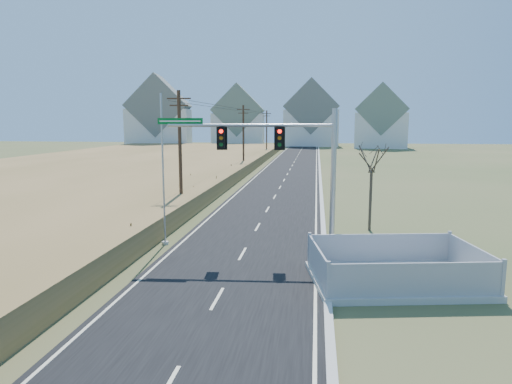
% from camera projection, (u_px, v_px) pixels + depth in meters
% --- Properties ---
extents(ground, '(260.00, 260.00, 0.00)m').
position_uv_depth(ground, '(227.00, 282.00, 19.27)').
color(ground, '#405027').
rests_on(ground, ground).
extents(road, '(8.00, 180.00, 0.06)m').
position_uv_depth(road, '(292.00, 167.00, 68.25)').
color(road, black).
rests_on(road, ground).
extents(curb, '(0.30, 180.00, 0.18)m').
position_uv_depth(curb, '(320.00, 167.00, 67.71)').
color(curb, '#B2AFA8').
rests_on(curb, ground).
extents(reed_marsh, '(38.00, 110.00, 1.30)m').
position_uv_depth(reed_marsh, '(110.00, 167.00, 61.47)').
color(reed_marsh, '#A07948').
rests_on(reed_marsh, ground).
extents(utility_pole_near, '(1.80, 0.26, 9.00)m').
position_uv_depth(utility_pole_near, '(180.00, 149.00, 34.09)').
color(utility_pole_near, '#422D1E').
rests_on(utility_pole_near, ground).
extents(utility_pole_mid, '(1.80, 0.26, 9.00)m').
position_uv_depth(utility_pole_mid, '(243.00, 137.00, 63.49)').
color(utility_pole_mid, '#422D1E').
rests_on(utility_pole_mid, ground).
extents(utility_pole_far, '(1.80, 0.26, 9.00)m').
position_uv_depth(utility_pole_far, '(267.00, 132.00, 92.88)').
color(utility_pole_far, '#422D1E').
rests_on(utility_pole_far, ground).
extents(condo_nw, '(17.69, 13.38, 19.05)m').
position_uv_depth(condo_nw, '(159.00, 118.00, 121.00)').
color(condo_nw, white).
rests_on(condo_nw, ground).
extents(condo_nnw, '(14.93, 11.17, 17.03)m').
position_uv_depth(condo_nnw, '(238.00, 121.00, 126.37)').
color(condo_nnw, white).
rests_on(condo_nnw, ground).
extents(condo_n, '(15.27, 10.20, 18.54)m').
position_uv_depth(condo_n, '(311.00, 119.00, 127.59)').
color(condo_n, white).
rests_on(condo_n, ground).
extents(condo_ne, '(14.12, 10.51, 16.52)m').
position_uv_depth(condo_ne, '(381.00, 121.00, 117.54)').
color(condo_ne, white).
rests_on(condo_ne, ground).
extents(traffic_signal_mast, '(9.23, 1.03, 7.36)m').
position_uv_depth(traffic_signal_mast, '(296.00, 165.00, 23.11)').
color(traffic_signal_mast, '#9EA0A5').
rests_on(traffic_signal_mast, ground).
extents(fence_enclosure, '(7.56, 5.78, 1.57)m').
position_uv_depth(fence_enclosure, '(395.00, 276.00, 19.07)').
color(fence_enclosure, '#B7B5AD').
rests_on(fence_enclosure, ground).
extents(open_sign, '(0.46, 0.24, 0.60)m').
position_uv_depth(open_sign, '(336.00, 286.00, 17.89)').
color(open_sign, white).
rests_on(open_sign, ground).
extents(flagpole, '(0.37, 0.37, 8.20)m').
position_uv_depth(flagpole, '(163.00, 186.00, 24.69)').
color(flagpole, '#B7B5AD').
rests_on(flagpole, ground).
extents(bare_tree, '(2.15, 2.15, 5.71)m').
position_uv_depth(bare_tree, '(372.00, 157.00, 27.75)').
color(bare_tree, '#4C3F33').
rests_on(bare_tree, ground).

